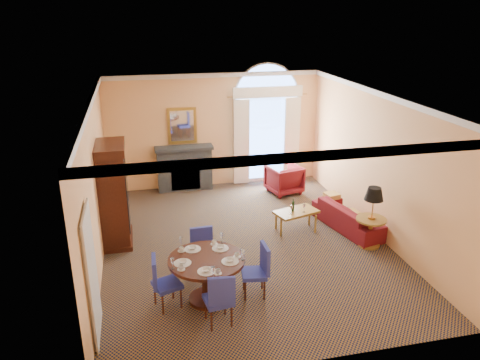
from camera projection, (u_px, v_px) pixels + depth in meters
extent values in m
plane|color=#101834|center=(245.00, 243.00, 10.24)|extent=(7.50, 7.50, 0.00)
cube|color=#FFBD79|center=(214.00, 131.00, 13.11)|extent=(6.00, 0.04, 3.20)
cube|color=#FFBD79|center=(95.00, 186.00, 9.06)|extent=(0.04, 7.50, 3.20)
cube|color=#FFBD79|center=(377.00, 164.00, 10.31)|extent=(0.04, 7.50, 3.20)
cube|color=silver|center=(246.00, 98.00, 9.13)|extent=(6.00, 7.50, 0.04)
cube|color=silver|center=(246.00, 101.00, 9.15)|extent=(6.00, 7.50, 0.12)
cube|color=silver|center=(92.00, 277.00, 7.08)|extent=(0.08, 0.90, 2.06)
cube|color=#383D42|center=(185.00, 169.00, 13.09)|extent=(1.50, 0.40, 1.20)
cube|color=#383D42|center=(184.00, 147.00, 12.84)|extent=(1.60, 0.46, 0.08)
cube|color=gold|center=(182.00, 126.00, 12.83)|extent=(0.80, 0.04, 1.00)
cube|color=white|center=(182.00, 126.00, 12.81)|extent=(0.64, 0.02, 0.84)
cube|color=silver|center=(266.00, 140.00, 13.53)|extent=(1.90, 0.04, 2.50)
cube|color=#98BFFF|center=(266.00, 140.00, 13.52)|extent=(1.70, 0.02, 2.30)
cylinder|color=silver|center=(267.00, 97.00, 13.09)|extent=(1.90, 0.04, 1.90)
cube|color=#F4E9CF|center=(241.00, 142.00, 13.26)|extent=(0.45, 0.06, 2.45)
cube|color=#F4E9CF|center=(292.00, 139.00, 13.57)|extent=(0.45, 0.06, 2.45)
cube|color=#F4E9CF|center=(268.00, 92.00, 12.93)|extent=(2.00, 0.08, 0.30)
cube|color=black|center=(114.00, 198.00, 9.99)|extent=(0.57, 1.03, 2.06)
cube|color=black|center=(109.00, 148.00, 9.60)|extent=(0.64, 1.14, 0.17)
cube|color=black|center=(118.00, 239.00, 10.33)|extent=(0.64, 1.14, 0.10)
cylinder|color=black|center=(206.00, 260.00, 7.98)|extent=(1.33, 1.33, 0.06)
cylinder|color=black|center=(207.00, 281.00, 8.13)|extent=(0.18, 0.18, 0.78)
cylinder|color=black|center=(208.00, 298.00, 8.25)|extent=(0.66, 0.66, 0.07)
cylinder|color=silver|center=(220.00, 248.00, 8.30)|extent=(0.30, 0.30, 0.01)
imported|color=silver|center=(220.00, 247.00, 8.30)|extent=(0.15, 0.15, 0.04)
imported|color=silver|center=(214.00, 242.00, 8.44)|extent=(0.09, 0.09, 0.07)
cylinder|color=silver|center=(192.00, 249.00, 8.27)|extent=(0.30, 0.30, 0.01)
imported|color=silver|center=(192.00, 248.00, 8.26)|extent=(0.15, 0.15, 0.04)
imported|color=silver|center=(181.00, 249.00, 8.20)|extent=(0.09, 0.09, 0.07)
cylinder|color=silver|center=(183.00, 263.00, 7.82)|extent=(0.30, 0.30, 0.01)
imported|color=silver|center=(182.00, 262.00, 7.82)|extent=(0.15, 0.15, 0.04)
imported|color=silver|center=(181.00, 267.00, 7.63)|extent=(0.09, 0.09, 0.07)
cylinder|color=silver|center=(206.00, 271.00, 7.58)|extent=(0.30, 0.30, 0.01)
imported|color=silver|center=(206.00, 270.00, 7.57)|extent=(0.15, 0.15, 0.04)
imported|color=silver|center=(218.00, 271.00, 7.51)|extent=(0.09, 0.09, 0.07)
cylinder|color=silver|center=(230.00, 261.00, 7.87)|extent=(0.30, 0.30, 0.01)
imported|color=silver|center=(230.00, 260.00, 7.87)|extent=(0.15, 0.15, 0.04)
imported|color=silver|center=(237.00, 255.00, 8.01)|extent=(0.09, 0.09, 0.07)
cube|color=#262F99|center=(203.00, 257.00, 8.81)|extent=(0.52, 0.52, 0.07)
cube|color=#262F99|center=(201.00, 239.00, 8.89)|extent=(0.43, 0.09, 0.51)
cylinder|color=black|center=(213.00, 264.00, 9.05)|extent=(0.03, 0.03, 0.39)
cylinder|color=black|center=(195.00, 264.00, 9.05)|extent=(0.03, 0.03, 0.39)
cylinder|color=black|center=(211.00, 273.00, 8.73)|extent=(0.03, 0.03, 0.39)
cylinder|color=black|center=(193.00, 273.00, 8.74)|extent=(0.03, 0.03, 0.39)
cube|color=#262F99|center=(218.00, 300.00, 7.53)|extent=(0.48, 0.48, 0.07)
cube|color=#262F99|center=(222.00, 292.00, 7.26)|extent=(0.44, 0.12, 0.51)
cylinder|color=black|center=(211.00, 321.00, 7.41)|extent=(0.03, 0.03, 0.39)
cylinder|color=black|center=(232.00, 316.00, 7.51)|extent=(0.03, 0.03, 0.39)
cylinder|color=black|center=(206.00, 309.00, 7.70)|extent=(0.03, 0.03, 0.39)
cylinder|color=black|center=(225.00, 304.00, 7.81)|extent=(0.03, 0.03, 0.39)
cube|color=#262F99|center=(254.00, 274.00, 8.27)|extent=(0.49, 0.49, 0.07)
cube|color=#262F99|center=(265.00, 259.00, 8.21)|extent=(0.07, 0.43, 0.51)
cylinder|color=black|center=(264.00, 290.00, 8.21)|extent=(0.03, 0.03, 0.39)
cylinder|color=black|center=(262.00, 279.00, 8.52)|extent=(0.03, 0.03, 0.39)
cylinder|color=black|center=(245.00, 291.00, 8.19)|extent=(0.03, 0.03, 0.39)
cylinder|color=black|center=(244.00, 280.00, 8.50)|extent=(0.03, 0.03, 0.39)
cube|color=#262F99|center=(167.00, 285.00, 7.95)|extent=(0.55, 0.55, 0.07)
cube|color=#262F99|center=(154.00, 272.00, 7.80)|extent=(0.08, 0.43, 0.51)
cylinder|color=black|center=(155.00, 295.00, 8.08)|extent=(0.03, 0.03, 0.39)
cylinder|color=black|center=(163.00, 304.00, 7.81)|extent=(0.03, 0.03, 0.39)
cylinder|color=black|center=(173.00, 289.00, 8.25)|extent=(0.03, 0.03, 0.39)
cylinder|color=black|center=(181.00, 298.00, 7.98)|extent=(0.03, 0.03, 0.39)
imported|color=maroon|center=(350.00, 217.00, 10.85)|extent=(1.21, 2.11, 0.58)
imported|color=maroon|center=(284.00, 179.00, 12.92)|extent=(1.02, 1.04, 0.79)
cube|color=olive|center=(296.00, 212.00, 10.67)|extent=(1.09, 0.80, 0.05)
cylinder|color=olive|center=(281.00, 227.00, 10.50)|extent=(0.05, 0.05, 0.43)
cylinder|color=olive|center=(316.00, 224.00, 10.67)|extent=(0.05, 0.05, 0.43)
cylinder|color=olive|center=(276.00, 220.00, 10.85)|extent=(0.05, 0.05, 0.43)
cylinder|color=olive|center=(309.00, 217.00, 11.02)|extent=(0.05, 0.05, 0.43)
cylinder|color=olive|center=(371.00, 219.00, 9.94)|extent=(0.64, 0.64, 0.04)
cylinder|color=olive|center=(370.00, 233.00, 10.05)|extent=(0.09, 0.09, 0.60)
cylinder|color=olive|center=(369.00, 244.00, 10.15)|extent=(0.47, 0.47, 0.04)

